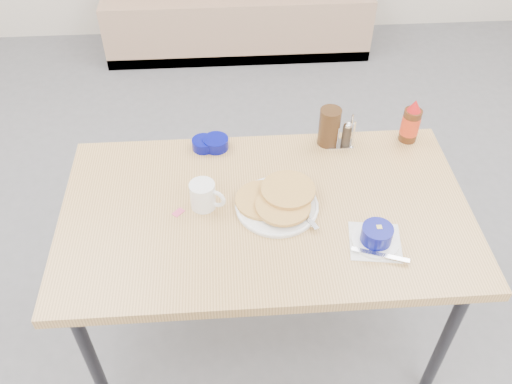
{
  "coord_description": "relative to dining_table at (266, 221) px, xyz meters",
  "views": [
    {
      "loc": [
        -0.12,
        -1.04,
        2.09
      ],
      "look_at": [
        -0.03,
        0.27,
        0.82
      ],
      "focal_mm": 38.0,
      "sensor_mm": 36.0,
      "label": 1
    }
  ],
  "objects": [
    {
      "name": "coffee_mug",
      "position": [
        -0.21,
        0.03,
        0.11
      ],
      "size": [
        0.12,
        0.09,
        0.1
      ],
      "rotation": [
        0.0,
        0.0,
        -0.43
      ],
      "color": "white",
      "rests_on": "dining_table"
    },
    {
      "name": "ground",
      "position": [
        0.0,
        -0.25,
        -0.7
      ],
      "size": [
        6.0,
        6.0,
        0.0
      ],
      "primitive_type": "plane",
      "color": "slate",
      "rests_on": "ground"
    },
    {
      "name": "sugar_wrapper",
      "position": [
        -0.3,
        0.0,
        0.06
      ],
      "size": [
        0.05,
        0.05,
        0.0
      ],
      "primitive_type": "cube",
      "rotation": [
        0.0,
        0.0,
        0.81
      ],
      "color": "#E64C77",
      "rests_on": "dining_table"
    },
    {
      "name": "amber_tumbler",
      "position": [
        0.27,
        0.34,
        0.14
      ],
      "size": [
        0.09,
        0.09,
        0.15
      ],
      "primitive_type": "cylinder",
      "rotation": [
        0.0,
        0.0,
        -0.04
      ],
      "color": "#382211",
      "rests_on": "dining_table"
    },
    {
      "name": "dining_table",
      "position": [
        0.0,
        0.0,
        0.0
      ],
      "size": [
        1.4,
        0.8,
        0.76
      ],
      "color": "tan",
      "rests_on": "ground"
    },
    {
      "name": "creamer_bowl",
      "position": [
        -0.21,
        0.34,
        0.08
      ],
      "size": [
        0.09,
        0.09,
        0.04
      ],
      "rotation": [
        0.0,
        0.0,
        0.38
      ],
      "color": "#04086F",
      "rests_on": "dining_table"
    },
    {
      "name": "condiment_caddy",
      "position": [
        0.31,
        0.33,
        0.11
      ],
      "size": [
        0.1,
        0.06,
        0.12
      ],
      "rotation": [
        0.0,
        0.0,
        0.0
      ],
      "color": "silver",
      "rests_on": "dining_table"
    },
    {
      "name": "butter_bowl",
      "position": [
        -0.16,
        0.34,
        0.08
      ],
      "size": [
        0.1,
        0.1,
        0.04
      ],
      "rotation": [
        0.0,
        0.0,
        0.42
      ],
      "color": "#04086F",
      "rests_on": "dining_table"
    },
    {
      "name": "syrup_bottle",
      "position": [
        0.58,
        0.34,
        0.14
      ],
      "size": [
        0.07,
        0.07,
        0.18
      ],
      "rotation": [
        0.0,
        0.0,
        -0.23
      ],
      "color": "#47230F",
      "rests_on": "dining_table"
    },
    {
      "name": "pancake_plate",
      "position": [
        0.04,
        0.01,
        0.08
      ],
      "size": [
        0.28,
        0.28,
        0.05
      ],
      "rotation": [
        0.0,
        0.0,
        0.11
      ],
      "color": "white",
      "rests_on": "dining_table"
    },
    {
      "name": "grits_setting",
      "position": [
        0.34,
        -0.18,
        0.09
      ],
      "size": [
        0.19,
        0.2,
        0.07
      ],
      "rotation": [
        0.0,
        0.0,
        -0.14
      ],
      "color": "white",
      "rests_on": "dining_table"
    }
  ]
}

